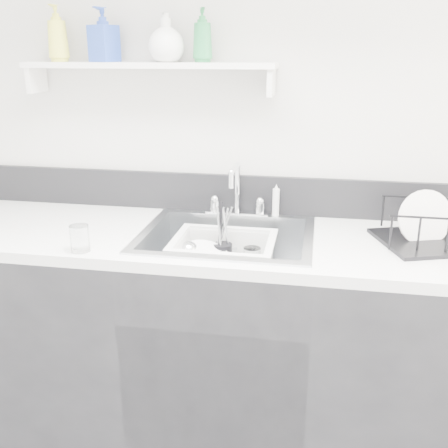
% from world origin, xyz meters
% --- Properties ---
extents(counter_run, '(3.20, 0.62, 0.92)m').
position_xyz_m(counter_run, '(0.00, 1.19, 0.46)').
color(counter_run, black).
rests_on(counter_run, ground).
extents(backsplash, '(3.20, 0.02, 0.16)m').
position_xyz_m(backsplash, '(0.00, 1.49, 1.00)').
color(backsplash, black).
rests_on(backsplash, counter_run).
extents(sink, '(0.64, 0.52, 0.20)m').
position_xyz_m(sink, '(0.00, 1.19, 0.83)').
color(sink, silver).
rests_on(sink, counter_run).
extents(faucet, '(0.26, 0.18, 0.23)m').
position_xyz_m(faucet, '(0.00, 1.44, 0.98)').
color(faucet, silver).
rests_on(faucet, counter_run).
extents(side_sprayer, '(0.03, 0.03, 0.14)m').
position_xyz_m(side_sprayer, '(0.16, 1.44, 0.99)').
color(side_sprayer, silver).
rests_on(side_sprayer, counter_run).
extents(wall_shelf, '(1.00, 0.16, 0.12)m').
position_xyz_m(wall_shelf, '(-0.35, 1.42, 1.51)').
color(wall_shelf, silver).
rests_on(wall_shelf, room_shell).
extents(wash_tub, '(0.40, 0.33, 0.15)m').
position_xyz_m(wash_tub, '(-0.01, 1.20, 0.83)').
color(wash_tub, silver).
rests_on(wash_tub, sink).
extents(plate_stack, '(0.26, 0.26, 0.10)m').
position_xyz_m(plate_stack, '(-0.08, 1.16, 0.79)').
color(plate_stack, white).
rests_on(plate_stack, wash_tub).
extents(utensil_cup, '(0.07, 0.07, 0.25)m').
position_xyz_m(utensil_cup, '(-0.03, 1.25, 0.82)').
color(utensil_cup, black).
rests_on(utensil_cup, wash_tub).
extents(ladle, '(0.33, 0.20, 0.09)m').
position_xyz_m(ladle, '(-0.08, 1.19, 0.81)').
color(ladle, silver).
rests_on(ladle, wash_tub).
extents(tumbler_in_tub, '(0.08, 0.08, 0.09)m').
position_xyz_m(tumbler_in_tub, '(0.09, 1.22, 0.81)').
color(tumbler_in_tub, white).
rests_on(tumbler_in_tub, wash_tub).
extents(tumbler_counter, '(0.08, 0.08, 0.09)m').
position_xyz_m(tumbler_counter, '(-0.46, 0.94, 0.97)').
color(tumbler_counter, white).
rests_on(tumbler_counter, counter_run).
extents(dish_rack, '(0.48, 0.42, 0.14)m').
position_xyz_m(dish_rack, '(0.76, 1.25, 0.99)').
color(dish_rack, black).
rests_on(dish_rack, counter_run).
extents(bowl_small, '(0.13, 0.13, 0.03)m').
position_xyz_m(bowl_small, '(0.07, 1.14, 0.78)').
color(bowl_small, white).
rests_on(bowl_small, wash_tub).
extents(soap_bottle_a, '(0.09, 0.09, 0.21)m').
position_xyz_m(soap_bottle_a, '(-0.71, 1.41, 1.64)').
color(soap_bottle_a, '#E8E74B').
rests_on(soap_bottle_a, wall_shelf).
extents(soap_bottle_b, '(0.12, 0.12, 0.20)m').
position_xyz_m(soap_bottle_b, '(-0.52, 1.41, 1.63)').
color(soap_bottle_b, '#2645AB').
rests_on(soap_bottle_b, wall_shelf).
extents(soap_bottle_c, '(0.14, 0.14, 0.18)m').
position_xyz_m(soap_bottle_c, '(-0.27, 1.41, 1.62)').
color(soap_bottle_c, white).
rests_on(soap_bottle_c, wall_shelf).
extents(soap_bottle_d, '(0.10, 0.10, 0.20)m').
position_xyz_m(soap_bottle_d, '(-0.13, 1.42, 1.63)').
color(soap_bottle_d, '#247E41').
rests_on(soap_bottle_d, wall_shelf).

